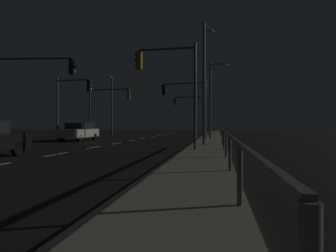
{
  "coord_description": "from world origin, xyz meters",
  "views": [
    {
      "loc": [
        7.46,
        -3.16,
        1.39
      ],
      "look_at": [
        1.55,
        30.96,
        1.26
      ],
      "focal_mm": 30.19,
      "sensor_mm": 36.0,
      "label": 1
    }
  ],
  "objects": [
    {
      "name": "ground_plane",
      "position": [
        0.0,
        17.5,
        0.0
      ],
      "size": [
        112.0,
        112.0,
        0.0
      ],
      "primitive_type": "plane",
      "color": "black",
      "rests_on": "ground"
    },
    {
      "name": "traffic_light_mid_left",
      "position": [
        4.74,
        21.91,
        3.83
      ],
      "size": [
        4.11,
        0.46,
        5.21
      ],
      "color": "#4C4C51",
      "rests_on": "sidewalk_right"
    },
    {
      "name": "street_lamp_mid_block",
      "position": [
        6.72,
        15.07,
        4.75
      ],
      "size": [
        0.73,
        1.46,
        7.8
      ],
      "color": "#4C4C51",
      "rests_on": "sidewalk_right"
    },
    {
      "name": "traffic_light_far_right",
      "position": [
        4.97,
        11.46,
        3.98
      ],
      "size": [
        3.34,
        0.35,
        5.5
      ],
      "color": "#4C4C51",
      "rests_on": "sidewalk_right"
    },
    {
      "name": "street_lamp_across_street",
      "position": [
        -6.27,
        32.3,
        4.61
      ],
      "size": [
        0.62,
        1.92,
        7.72
      ],
      "color": "#4C4C51",
      "rests_on": "ground"
    },
    {
      "name": "traffic_light_near_left",
      "position": [
        -4.2,
        25.77,
        3.9
      ],
      "size": [
        4.8,
        0.4,
        5.48
      ],
      "color": "#2D3033",
      "rests_on": "ground"
    },
    {
      "name": "car_oncoming",
      "position": [
        -4.52,
        20.03,
        0.82
      ],
      "size": [
        1.85,
        4.41,
        1.57
      ],
      "color": "beige",
      "rests_on": "ground"
    },
    {
      "name": "barrier_fence",
      "position": [
        7.81,
        6.35,
        0.88
      ],
      "size": [
        0.09,
        16.79,
        0.98
      ],
      "color": "#59595E",
      "rests_on": "sidewalk_right"
    },
    {
      "name": "sidewalk_right",
      "position": [
        6.89,
        17.5,
        0.07
      ],
      "size": [
        2.14,
        77.0,
        0.14
      ],
      "primitive_type": "cube",
      "color": "gray",
      "rests_on": "ground"
    },
    {
      "name": "lane_markings_center",
      "position": [
        0.0,
        21.0,
        0.01
      ],
      "size": [
        0.14,
        50.0,
        0.01
      ],
      "color": "silver",
      "rests_on": "ground"
    },
    {
      "name": "lane_edge_line",
      "position": [
        5.58,
        22.5,
        0.01
      ],
      "size": [
        0.14,
        53.0,
        0.01
      ],
      "color": "silver",
      "rests_on": "ground"
    },
    {
      "name": "traffic_light_far_left",
      "position": [
        -4.76,
        19.2,
        3.81
      ],
      "size": [
        3.26,
        0.34,
        5.46
      ],
      "color": "#4C4C51",
      "rests_on": "ground"
    },
    {
      "name": "street_lamp_corner",
      "position": [
        7.12,
        23.4,
        4.38
      ],
      "size": [
        1.69,
        0.53,
        7.07
      ],
      "color": "#4C4C51",
      "rests_on": "sidewalk_right"
    },
    {
      "name": "traffic_light_far_center",
      "position": [
        -3.95,
        12.62,
        4.1
      ],
      "size": [
        5.07,
        0.88,
        5.75
      ],
      "color": "#4C4C51",
      "rests_on": "ground"
    },
    {
      "name": "traffic_light_overhead_east",
      "position": [
        4.5,
        31.21,
        3.62
      ],
      "size": [
        4.36,
        0.67,
        4.9
      ],
      "color": "#2D3033",
      "rests_on": "sidewalk_right"
    }
  ]
}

